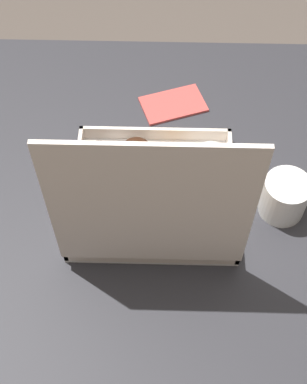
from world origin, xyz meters
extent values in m
plane|color=#564C44|center=(0.00, 0.00, 0.00)|extent=(8.00, 8.00, 0.00)
cube|color=#2D2D33|center=(0.00, 0.00, 0.69)|extent=(1.07, 0.97, 0.03)
cylinder|color=#2D2D33|center=(-0.49, -0.44, 0.34)|extent=(0.06, 0.06, 0.67)
cube|color=white|center=(-0.05, -0.01, 0.70)|extent=(0.33, 0.31, 0.01)
cube|color=silver|center=(-0.05, -0.16, 0.72)|extent=(0.33, 0.01, 0.03)
cube|color=silver|center=(-0.05, 0.14, 0.72)|extent=(0.33, 0.01, 0.03)
cube|color=silver|center=(-0.21, -0.01, 0.72)|extent=(0.01, 0.31, 0.03)
cube|color=silver|center=(0.11, -0.01, 0.72)|extent=(0.01, 0.31, 0.03)
cube|color=silver|center=(-0.05, 0.15, 0.90)|extent=(0.33, 0.01, 0.32)
ellipsoid|color=white|center=(-0.17, -0.10, 0.73)|extent=(0.07, 0.07, 0.04)
torus|color=#B77A38|center=(-0.09, -0.11, 0.72)|extent=(0.07, 0.07, 0.02)
ellipsoid|color=#381E11|center=(-0.01, -0.11, 0.73)|extent=(0.07, 0.07, 0.04)
torus|color=black|center=(0.07, -0.11, 0.72)|extent=(0.07, 0.07, 0.02)
torus|color=tan|center=(-0.17, -0.01, 0.72)|extent=(0.07, 0.07, 0.02)
ellipsoid|color=#B77A38|center=(-0.08, 0.00, 0.73)|extent=(0.07, 0.07, 0.04)
torus|color=white|center=(-0.01, -0.01, 0.72)|extent=(0.07, 0.07, 0.02)
torus|color=#381E11|center=(0.07, -0.01, 0.72)|extent=(0.07, 0.07, 0.02)
ellipsoid|color=#381E11|center=(-0.17, 0.09, 0.73)|extent=(0.07, 0.07, 0.04)
torus|color=#B77A38|center=(-0.09, 0.09, 0.72)|extent=(0.07, 0.07, 0.02)
ellipsoid|color=black|center=(-0.01, 0.09, 0.72)|extent=(0.07, 0.07, 0.03)
torus|color=#9E6633|center=(0.07, 0.09, 0.72)|extent=(0.07, 0.07, 0.02)
cylinder|color=white|center=(-0.31, 0.02, 0.75)|extent=(0.09, 0.09, 0.09)
cylinder|color=black|center=(-0.31, 0.02, 0.78)|extent=(0.07, 0.07, 0.01)
cube|color=#CC4C47|center=(-0.09, -0.27, 0.70)|extent=(0.17, 0.13, 0.01)
camera|label=1|loc=(-0.06, 0.60, 1.61)|focal=50.00mm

